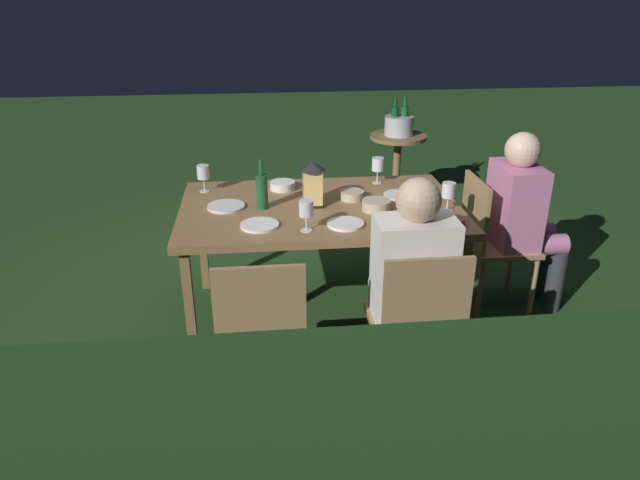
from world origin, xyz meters
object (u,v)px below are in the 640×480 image
person_in_cream (409,274)px  bowl_dip (376,205)px  wine_glass_c (203,173)px  chair_side_right_b (261,330)px  bowl_bread (454,221)px  wine_glass_b (449,192)px  ice_bucket (399,124)px  dining_table (320,214)px  plate_a (260,225)px  lantern_centerpiece (312,181)px  person_in_pink (523,214)px  green_bottle_on_table (262,190)px  wine_glass_a (378,166)px  chair_side_right_a (418,321)px  bowl_salad (352,195)px  chair_head_near (490,238)px  bowl_olives (282,185)px  plate_b (400,195)px  wine_glass_d (306,210)px  plate_c (346,224)px  plate_d (226,206)px  side_table (397,159)px

person_in_cream → bowl_dip: bearing=-84.9°
wine_glass_c → chair_side_right_b: bearing=104.8°
wine_glass_c → bowl_bread: bearing=153.2°
wine_glass_b → ice_bucket: 2.09m
dining_table → wine_glass_c: (0.69, -0.32, 0.17)m
plate_a → dining_table: bearing=-141.7°
lantern_centerpiece → wine_glass_c: lantern_centerpiece is taller
person_in_pink → bowl_bread: person_in_pink is taller
chair_side_right_b → green_bottle_on_table: (-0.03, -0.89, 0.37)m
lantern_centerpiece → bowl_bread: (-0.73, 0.38, -0.13)m
bowl_dip → wine_glass_a: bearing=-101.7°
chair_side_right_a → bowl_bread: 0.68m
chair_side_right_a → person_in_cream: (0.00, -0.20, 0.15)m
chair_side_right_b → bowl_bread: chair_side_right_b is taller
wine_glass_c → plate_a: (-0.34, 0.61, -0.11)m
green_bottle_on_table → plate_a: green_bottle_on_table is taller
dining_table → bowl_salad: 0.24m
dining_table → plate_a: 0.46m
wine_glass_a → bowl_dip: (0.10, 0.48, -0.09)m
plate_a → chair_head_near: bearing=-168.8°
chair_side_right_b → ice_bucket: bearing=-114.5°
wine_glass_a → plate_a: 1.02m
ice_bucket → green_bottle_on_table: bearing=56.9°
person_in_cream → wine_glass_b: size_ratio=6.80×
wine_glass_c → bowl_dip: bearing=156.8°
chair_side_right_a → lantern_centerpiece: (0.41, -0.91, 0.41)m
green_bottle_on_table → wine_glass_c: 0.49m
bowl_salad → chair_head_near: bearing=174.3°
plate_a → person_in_pink: bearing=-170.1°
lantern_centerpiece → bowl_olives: bearing=-62.3°
wine_glass_c → plate_b: size_ratio=0.83×
wine_glass_d → green_bottle_on_table: bearing=-57.9°
wine_glass_d → bowl_salad: 0.56m
wine_glass_b → bowl_dip: 0.41m
wine_glass_a → plate_c: 0.76m
plate_d → bowl_bread: size_ratio=1.85×
wine_glass_a → person_in_cream: bearing=87.5°
chair_head_near → wine_glass_a: 0.84m
dining_table → bowl_olives: 0.39m
chair_side_right_a → bowl_olives: (0.57, -1.22, 0.28)m
lantern_centerpiece → plate_a: 0.45m
wine_glass_b → wine_glass_c: bearing=-19.1°
plate_b → bowl_olives: 0.74m
side_table → wine_glass_b: bearing=84.4°
wine_glass_c → bowl_olives: size_ratio=1.06×
plate_a → plate_b: size_ratio=1.03×
chair_side_right_b → wine_glass_d: (-0.26, -0.54, 0.38)m
plate_a → bowl_dip: bearing=-165.4°
wine_glass_b → plate_c: bearing=13.7°
plate_c → bowl_dip: size_ratio=1.22×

